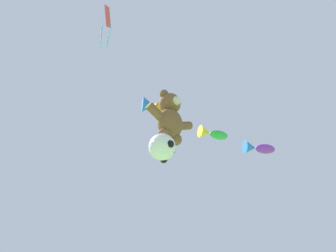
# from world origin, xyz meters

# --- Properties ---
(teddy_bear_kite) EXTENTS (2.22, 0.98, 2.26)m
(teddy_bear_kite) POSITION_xyz_m (1.13, 3.41, 8.25)
(teddy_bear_kite) COLOR brown
(soccer_ball_kite) EXTENTS (1.02, 1.02, 0.94)m
(soccer_ball_kite) POSITION_xyz_m (0.57, 3.17, 6.63)
(soccer_ball_kite) COLOR white
(fish_kite_tangerine) EXTENTS (1.74, 1.41, 0.75)m
(fish_kite_tangerine) POSITION_xyz_m (2.16, 5.52, 10.47)
(fish_kite_tangerine) COLOR orange
(fish_kite_emerald) EXTENTS (1.59, 1.04, 0.62)m
(fish_kite_emerald) POSITION_xyz_m (4.79, 4.50, 9.50)
(fish_kite_emerald) COLOR green
(fish_kite_violet) EXTENTS (1.76, 1.39, 0.71)m
(fish_kite_violet) POSITION_xyz_m (7.65, 3.90, 9.50)
(fish_kite_violet) COLOR purple
(diamond_kite) EXTENTS (0.88, 0.90, 2.64)m
(diamond_kite) POSITION_xyz_m (-1.58, 4.35, 12.57)
(diamond_kite) COLOR red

